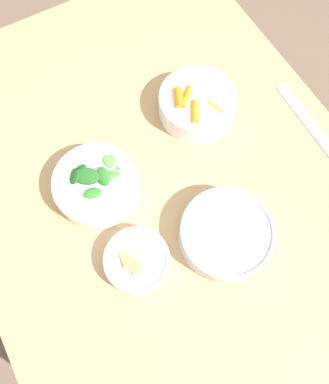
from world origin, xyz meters
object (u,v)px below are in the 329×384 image
ruler (315,131)px  bowl_carrots (197,103)px  bowl_greens (96,185)px  bowl_cookies (137,260)px  bowl_beans_hotdog (226,234)px

ruler → bowl_carrots: bearing=-130.5°
bowl_greens → ruler: (0.12, 0.53, -0.03)m
bowl_greens → bowl_cookies: bowl_greens is taller
bowl_greens → bowl_beans_hotdog: 0.30m
bowl_carrots → ruler: 0.30m
bowl_greens → bowl_cookies: bearing=0.2°
bowl_beans_hotdog → ruler: 0.36m
bowl_carrots → bowl_cookies: bowl_carrots is taller
bowl_carrots → bowl_beans_hotdog: size_ratio=0.94×
bowl_greens → ruler: 0.55m
bowl_beans_hotdog → bowl_cookies: bearing=-103.2°
bowl_carrots → bowl_beans_hotdog: (0.31, -0.11, -0.01)m
bowl_cookies → ruler: size_ratio=0.45×
bowl_carrots → ruler: (0.19, 0.23, -0.03)m
bowl_carrots → bowl_greens: bowl_greens is taller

